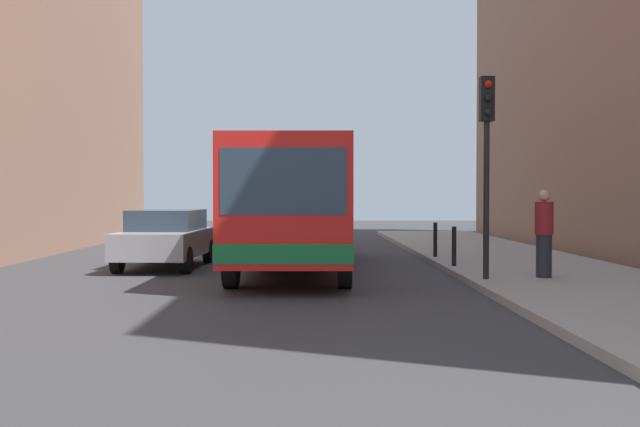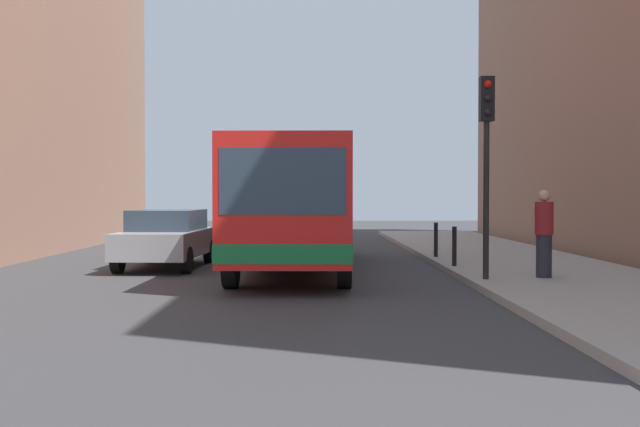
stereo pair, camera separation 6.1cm
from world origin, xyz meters
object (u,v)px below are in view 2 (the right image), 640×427
bollard_mid (436,240)px  pedestrian_near_signal (544,234)px  car_behind_bus (285,223)px  bus (296,200)px  car_beside_bus (167,237)px  traffic_light (487,138)px  bollard_near (454,246)px

bollard_mid → pedestrian_near_signal: 5.61m
car_behind_bus → bollard_mid: bearing=118.9°
bus → car_beside_bus: 3.49m
car_behind_bus → car_beside_bus: bearing=77.4°
bus → car_behind_bus: (-0.68, 10.80, -0.94)m
pedestrian_near_signal → bus: bearing=139.6°
bollard_mid → traffic_light: bearing=-89.0°
bollard_near → pedestrian_near_signal: pedestrian_near_signal is taller
car_behind_bus → bollard_near: car_behind_bus is taller
bollard_near → pedestrian_near_signal: (1.36, -2.65, 0.44)m
traffic_light → pedestrian_near_signal: 2.34m
car_behind_bus → traffic_light: bearing=109.4°
traffic_light → bollard_near: (-0.10, 2.94, -2.38)m
car_beside_bus → bollard_near: size_ratio=4.71×
car_beside_bus → bollard_mid: car_beside_bus is taller
car_behind_bus → traffic_light: traffic_light is taller
pedestrian_near_signal → car_behind_bus: bearing=105.5°
car_beside_bus → bollard_mid: (7.16, 1.52, -0.16)m
pedestrian_near_signal → bollard_near: bearing=110.3°
bus → traffic_light: bearing=137.8°
car_behind_bus → traffic_light: (4.61, -14.53, 2.22)m
bollard_near → pedestrian_near_signal: 3.02m
bus → car_beside_bus: bearing=-6.6°
bus → car_beside_bus: size_ratio=2.48×
car_beside_bus → car_behind_bus: 10.67m
car_behind_bus → bollard_near: size_ratio=4.69×
bus → bollard_mid: 4.45m
car_beside_bus → pedestrian_near_signal: bearing=157.8°
car_behind_bus → bollard_mid: 9.91m
car_behind_bus → bollard_near: 12.44m
car_behind_bus → bollard_mid: size_ratio=4.69×
car_beside_bus → car_behind_bus: same height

